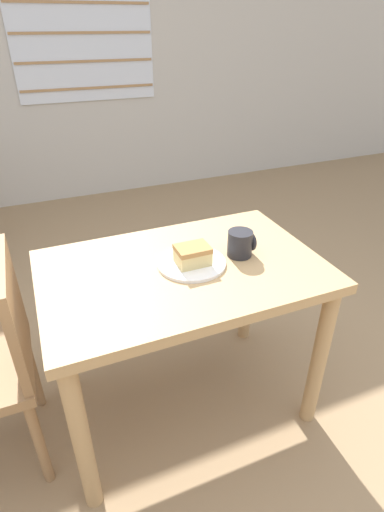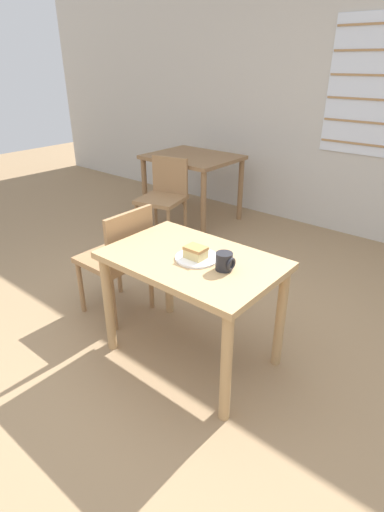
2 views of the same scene
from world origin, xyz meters
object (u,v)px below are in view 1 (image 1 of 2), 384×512
at_px(dining_table_near, 183,292).
at_px(coffee_mug, 241,243).
at_px(plate, 191,263).
at_px(cake_slice, 193,255).

bearing_deg(dining_table_near, coffee_mug, -1.30).
bearing_deg(plate, cake_slice, -91.24).
distance_m(cake_slice, coffee_mug, 0.20).
bearing_deg(coffee_mug, dining_table_near, 178.70).
distance_m(plate, coffee_mug, 0.20).
bearing_deg(plate, coffee_mug, -1.99).
bearing_deg(dining_table_near, plate, 2.56).
bearing_deg(coffee_mug, cake_slice, -178.47).
height_order(dining_table_near, coffee_mug, coffee_mug).
height_order(plate, cake_slice, cake_slice).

